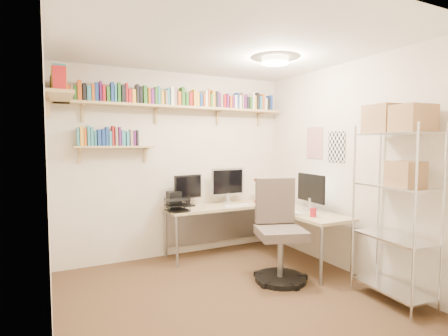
{
  "coord_description": "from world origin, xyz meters",
  "views": [
    {
      "loc": [
        -1.59,
        -3.07,
        1.54
      ],
      "look_at": [
        0.24,
        0.55,
        1.26
      ],
      "focal_mm": 28.0,
      "sensor_mm": 36.0,
      "label": 1
    }
  ],
  "objects": [
    {
      "name": "office_chair",
      "position": [
        0.71,
        0.11,
        0.48
      ],
      "size": [
        0.64,
        0.65,
        1.14
      ],
      "rotation": [
        0.0,
        0.0,
        -0.32
      ],
      "color": "black",
      "rests_on": "ground"
    },
    {
      "name": "wire_rack",
      "position": [
        1.36,
        -0.87,
        1.45
      ],
      "size": [
        0.43,
        0.77,
        1.92
      ],
      "rotation": [
        0.0,
        0.0,
        -0.09
      ],
      "color": "silver",
      "rests_on": "ground"
    },
    {
      "name": "corner_desk",
      "position": [
        0.69,
        0.99,
        0.68
      ],
      "size": [
        1.84,
        1.79,
        1.19
      ],
      "color": "tan",
      "rests_on": "ground"
    },
    {
      "name": "room_shell",
      "position": [
        0.0,
        0.0,
        1.55
      ],
      "size": [
        3.24,
        3.04,
        2.52
      ],
      "color": "beige",
      "rests_on": "ground"
    },
    {
      "name": "wall_shelves",
      "position": [
        -0.43,
        1.3,
        2.03
      ],
      "size": [
        3.12,
        1.09,
        0.8
      ],
      "color": "tan",
      "rests_on": "ground"
    },
    {
      "name": "ground",
      "position": [
        0.0,
        0.0,
        0.0
      ],
      "size": [
        3.2,
        3.2,
        0.0
      ],
      "primitive_type": "plane",
      "color": "#482C1F",
      "rests_on": "ground"
    }
  ]
}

